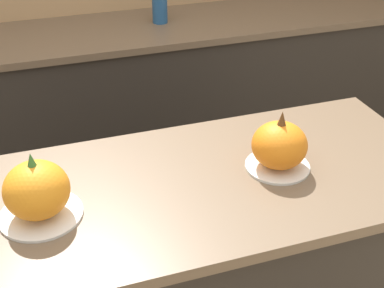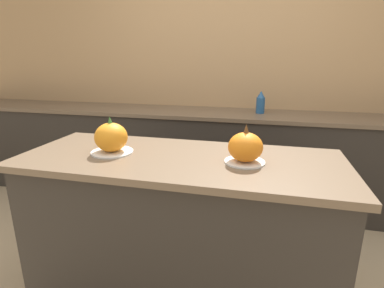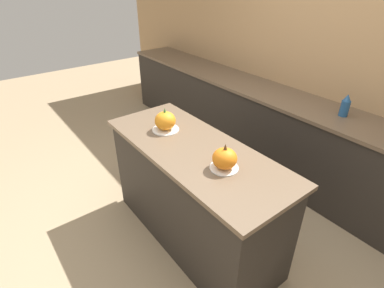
% 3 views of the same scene
% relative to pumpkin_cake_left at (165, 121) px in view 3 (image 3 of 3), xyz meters
% --- Properties ---
extents(ground_plane, '(12.00, 12.00, 0.00)m').
position_rel_pumpkin_cake_left_xyz_m(ground_plane, '(0.38, 0.02, -1.02)').
color(ground_plane, tan).
extents(wall_back, '(8.00, 0.06, 2.50)m').
position_rel_pumpkin_cake_left_xyz_m(wall_back, '(0.38, 1.78, 0.23)').
color(wall_back, tan).
rests_on(wall_back, ground_plane).
extents(kitchen_island, '(1.68, 0.67, 0.94)m').
position_rel_pumpkin_cake_left_xyz_m(kitchen_island, '(0.38, 0.02, -0.55)').
color(kitchen_island, '#2D2823').
rests_on(kitchen_island, ground_plane).
extents(back_counter, '(6.00, 0.60, 0.93)m').
position_rel_pumpkin_cake_left_xyz_m(back_counter, '(0.38, 1.45, -0.56)').
color(back_counter, '#2D2823').
rests_on(back_counter, ground_plane).
extents(pumpkin_cake_left, '(0.23, 0.23, 0.20)m').
position_rel_pumpkin_cake_left_xyz_m(pumpkin_cake_left, '(0.00, 0.00, 0.00)').
color(pumpkin_cake_left, white).
rests_on(pumpkin_cake_left, kitchen_island).
extents(pumpkin_cake_right, '(0.20, 0.20, 0.19)m').
position_rel_pumpkin_cake_left_xyz_m(pumpkin_cake_right, '(0.71, 0.01, -0.01)').
color(pumpkin_cake_right, white).
rests_on(pumpkin_cake_right, kitchen_island).
extents(bottle_tall, '(0.08, 0.08, 0.21)m').
position_rel_pumpkin_cake_left_xyz_m(bottle_tall, '(0.75, 1.48, 0.01)').
color(bottle_tall, '#235184').
rests_on(bottle_tall, back_counter).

